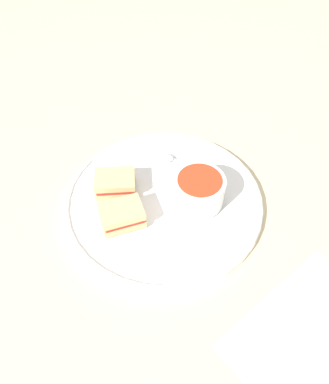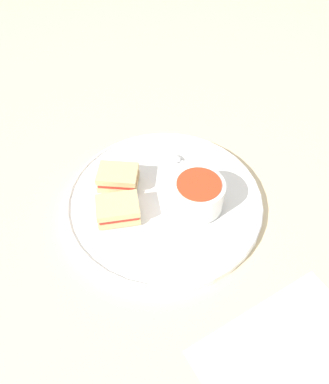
# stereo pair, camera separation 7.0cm
# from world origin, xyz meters

# --- Properties ---
(ground_plane) EXTENTS (2.40, 2.40, 0.00)m
(ground_plane) POSITION_xyz_m (0.00, 0.00, 0.00)
(ground_plane) COLOR beige
(plate) EXTENTS (0.38, 0.38, 0.02)m
(plate) POSITION_xyz_m (0.00, 0.00, 0.01)
(plate) COLOR white
(plate) RESTS_ON ground_plane
(soup_bowl) EXTENTS (0.10, 0.10, 0.06)m
(soup_bowl) POSITION_xyz_m (0.06, 0.02, 0.05)
(soup_bowl) COLOR white
(soup_bowl) RESTS_ON plate
(spoon) EXTENTS (0.12, 0.03, 0.01)m
(spoon) POSITION_xyz_m (-0.03, 0.10, 0.02)
(spoon) COLOR silver
(spoon) RESTS_ON plate
(sandwich_half_near) EXTENTS (0.09, 0.08, 0.04)m
(sandwich_half_near) POSITION_xyz_m (-0.10, -0.02, 0.04)
(sandwich_half_near) COLOR #DBBC7F
(sandwich_half_near) RESTS_ON plate
(sandwich_half_far) EXTENTS (0.09, 0.09, 0.04)m
(sandwich_half_far) POSITION_xyz_m (-0.05, -0.08, 0.04)
(sandwich_half_far) COLOR #DBBC7F
(sandwich_half_far) RESTS_ON plate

